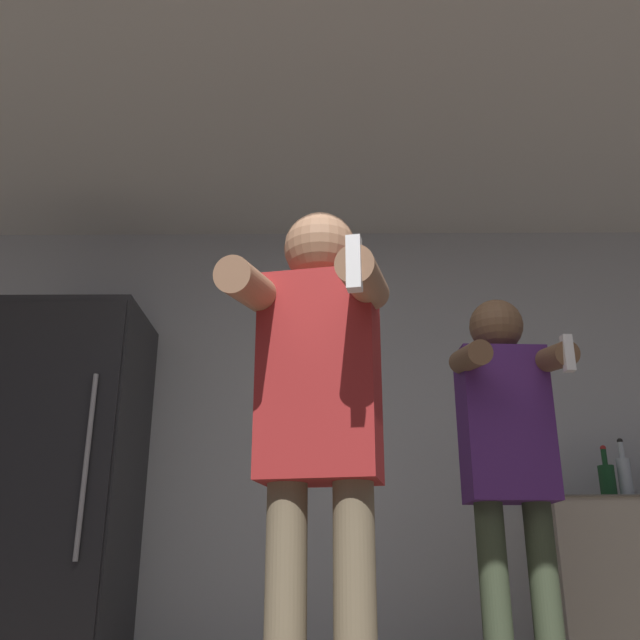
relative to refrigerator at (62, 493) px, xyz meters
name	(u,v)px	position (x,y,z in m)	size (l,w,h in m)	color
wall_back	(325,440)	(1.31, 0.35, 0.33)	(7.00, 0.06, 2.55)	#B2B7BC
ceiling_slab	(323,84)	(1.31, -1.06, 1.63)	(7.00, 3.28, 0.05)	silver
refrigerator	(62,493)	(0.00, 0.00, 0.00)	(0.68, 0.67, 1.89)	#262628
bottle_green_wine	(607,481)	(2.74, 0.05, 0.06)	(0.08, 0.08, 0.28)	#194723
bottle_red_label	(625,476)	(2.83, 0.05, 0.09)	(0.07, 0.07, 0.31)	silver
person_woman_foreground	(319,410)	(1.30, -1.69, 0.03)	(0.47, 0.52, 1.59)	#75664C
person_man_side	(508,449)	(2.04, -0.79, 0.08)	(0.44, 0.45, 1.66)	#38422D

